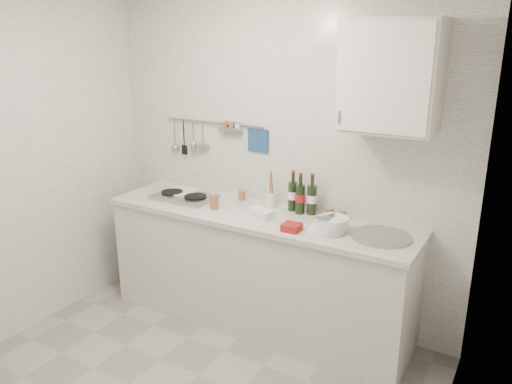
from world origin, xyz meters
TOP-DOWN VIEW (x-y plane):
  - back_wall at (0.00, 1.40)m, footprint 3.00×0.02m
  - wall_right at (1.50, 0.00)m, footprint 0.02×2.80m
  - counter at (0.01, 1.10)m, footprint 2.44×0.64m
  - wall_rail at (-0.60, 1.37)m, footprint 0.98×0.09m
  - wall_cabinet at (0.90, 1.22)m, footprint 0.60×0.38m
  - plate_stack_hob at (-0.79, 1.17)m, footprint 0.29×0.28m
  - plate_stack_sink at (0.61, 1.02)m, footprint 0.27×0.26m
  - wine_bottles at (0.28, 1.28)m, footprint 0.24×0.11m
  - butter_dish at (0.07, 1.04)m, footprint 0.23×0.17m
  - strawberry_punnet at (0.38, 0.91)m, footprint 0.12×0.12m
  - utensil_crock at (0.02, 1.28)m, footprint 0.07×0.07m
  - jar_a at (-0.27, 1.32)m, footprint 0.06×0.06m
  - jar_b at (0.60, 1.31)m, footprint 0.06×0.06m
  - jar_c at (0.51, 1.28)m, footprint 0.06×0.06m
  - jar_d at (-0.34, 1.02)m, footprint 0.07×0.07m

SIDE VIEW (x-z plane):
  - counter at x=0.01m, z-range -0.05..0.92m
  - plate_stack_hob at x=-0.79m, z-range 0.92..0.96m
  - strawberry_punnet at x=0.38m, z-range 0.92..0.97m
  - butter_dish at x=0.07m, z-range 0.92..0.98m
  - jar_b at x=0.60m, z-range 0.92..0.99m
  - jar_c at x=0.51m, z-range 0.92..1.00m
  - jar_a at x=-0.27m, z-range 0.92..1.01m
  - plate_stack_sink at x=0.61m, z-range 0.91..1.02m
  - jar_d at x=-0.34m, z-range 0.92..1.04m
  - utensil_crock at x=0.02m, z-range 0.84..1.13m
  - wine_bottles at x=0.28m, z-range 0.92..1.23m
  - back_wall at x=0.00m, z-range 0.00..2.50m
  - wall_right at x=1.50m, z-range 0.00..2.50m
  - wall_rail at x=-0.60m, z-range 1.26..1.60m
  - wall_cabinet at x=0.90m, z-range 1.60..2.30m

